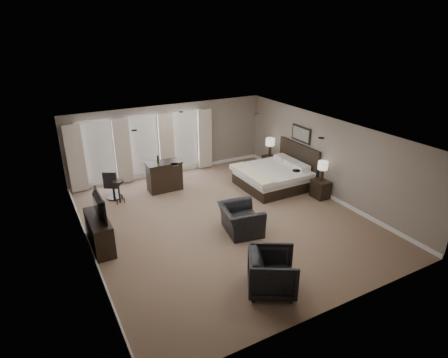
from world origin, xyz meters
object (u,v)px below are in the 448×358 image
tv (97,215)px  armchair_near (241,215)px  nightstand_far (269,163)px  bar_stool_right (178,169)px  nightstand_near (320,189)px  desk_chair (113,184)px  bar_stool_left (119,192)px  armchair_far (272,271)px  dresser (99,232)px  lamp_near (322,171)px  lamp_far (270,147)px  bar_counter (164,176)px  bed (273,168)px

tv → armchair_near: size_ratio=0.96×
nightstand_far → bar_stool_right: bar_stool_right is taller
nightstand_near → tv: (-6.92, 0.42, 0.62)m
tv → desk_chair: size_ratio=1.12×
nightstand_near → bar_stool_left: size_ratio=0.78×
nightstand_far → bar_stool_left: bar_stool_left is taller
armchair_near → armchair_far: (-0.66, -2.41, -0.00)m
dresser → desk_chair: size_ratio=1.45×
armchair_far → bar_stool_left: (-1.79, 5.77, -0.13)m
nightstand_far → desk_chair: 5.95m
dresser → desk_chair: desk_chair is taller
lamp_near → desk_chair: 6.74m
lamp_near → armchair_near: bearing=-169.5°
lamp_far → bar_stool_left: size_ratio=0.94×
lamp_far → nightstand_far: bearing=0.0°
nightstand_far → nightstand_near: bearing=-90.0°
dresser → tv: 0.49m
nightstand_far → dresser: bearing=-160.3°
nightstand_far → lamp_near: (0.00, -2.90, 0.65)m
nightstand_near → lamp_far: lamp_far is taller
armchair_near → tv: bearing=83.4°
nightstand_near → lamp_near: bearing=0.0°
nightstand_near → lamp_near: (0.00, 0.00, 0.62)m
lamp_near → lamp_far: size_ratio=0.93×
lamp_far → armchair_far: lamp_far is taller
nightstand_far → armchair_near: armchair_near is taller
nightstand_near → bar_stool_left: bearing=155.0°
nightstand_far → bar_stool_left: bearing=-178.4°
nightstand_far → bar_stool_left: size_ratio=0.71×
lamp_near → desk_chair: (-5.94, 3.17, -0.42)m
nightstand_far → armchair_far: size_ratio=0.53×
nightstand_near → armchair_far: 5.08m
dresser → bar_counter: bearing=43.8°
tv → bar_stool_left: size_ratio=1.47×
lamp_far → bar_stool_right: 3.61m
bar_counter → bar_stool_right: bar_counter is taller
dresser → armchair_near: armchair_near is taller
bed → lamp_near: 1.72m
armchair_near → bar_stool_right: 4.37m
lamp_far → bar_stool_right: (-3.47, 0.84, -0.53)m
bed → nightstand_far: (0.89, 1.45, -0.43)m
armchair_near → bar_stool_right: size_ratio=1.61×
lamp_far → armchair_near: bearing=-133.9°
bed → lamp_far: (0.89, 1.45, 0.19)m
armchair_far → bar_counter: bar_counter is taller
armchair_far → lamp_far: bearing=-4.0°
nightstand_far → bar_counter: bearing=178.9°
nightstand_near → dresser: dresser is taller
lamp_far → lamp_near: bearing=-90.0°
desk_chair → armchair_far: bearing=138.3°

